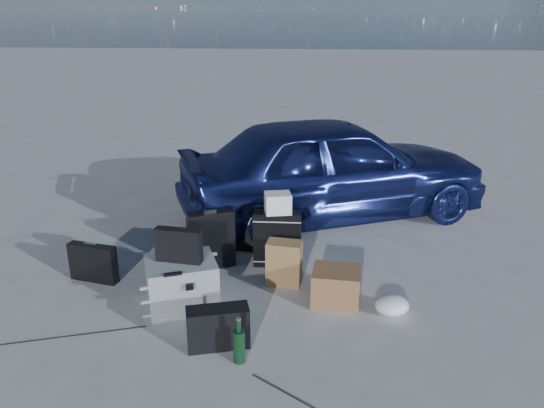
# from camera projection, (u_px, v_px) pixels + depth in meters

# --- Properties ---
(ground) EXTENTS (60.00, 60.00, 0.00)m
(ground) POSITION_uv_depth(u_px,v_px,m) (234.00, 314.00, 4.31)
(ground) COLOR beige
(ground) RESTS_ON ground
(car) EXTENTS (3.85, 2.70, 1.22)m
(car) POSITION_uv_depth(u_px,v_px,m) (334.00, 167.00, 6.15)
(car) COLOR navy
(car) RESTS_ON ground
(pelican_case) EXTENTS (0.68, 0.63, 0.40)m
(pelican_case) POSITION_uv_depth(u_px,v_px,m) (182.00, 283.00, 4.39)
(pelican_case) COLOR #9C9FA1
(pelican_case) RESTS_ON ground
(laptop_bag) EXTENTS (0.39, 0.14, 0.28)m
(laptop_bag) POSITION_uv_depth(u_px,v_px,m) (179.00, 245.00, 4.27)
(laptop_bag) COLOR black
(laptop_bag) RESTS_ON pelican_case
(briefcase) EXTENTS (0.46, 0.20, 0.35)m
(briefcase) POSITION_uv_depth(u_px,v_px,m) (93.00, 263.00, 4.80)
(briefcase) COLOR black
(briefcase) RESTS_ON ground
(suitcase_left) EXTENTS (0.46, 0.33, 0.57)m
(suitcase_left) POSITION_uv_depth(u_px,v_px,m) (211.00, 239.00, 5.02)
(suitcase_left) COLOR black
(suitcase_left) RESTS_ON ground
(suitcase_right) EXTENTS (0.45, 0.17, 0.54)m
(suitcase_right) POSITION_uv_depth(u_px,v_px,m) (277.00, 239.00, 5.07)
(suitcase_right) COLOR black
(suitcase_right) RESTS_ON ground
(white_carton) EXTENTS (0.27, 0.23, 0.19)m
(white_carton) POSITION_uv_depth(u_px,v_px,m) (278.00, 203.00, 4.94)
(white_carton) COLOR white
(white_carton) RESTS_ON suitcase_right
(duffel_bag) EXTENTS (0.63, 0.34, 0.30)m
(duffel_bag) POSITION_uv_depth(u_px,v_px,m) (243.00, 233.00, 5.50)
(duffel_bag) COLOR black
(duffel_bag) RESTS_ON ground
(flat_box_white) EXTENTS (0.43, 0.34, 0.07)m
(flat_box_white) POSITION_uv_depth(u_px,v_px,m) (244.00, 216.00, 5.45)
(flat_box_white) COLOR white
(flat_box_white) RESTS_ON duffel_bag
(flat_box_black) EXTENTS (0.32, 0.24, 0.07)m
(flat_box_black) POSITION_uv_depth(u_px,v_px,m) (242.00, 210.00, 5.41)
(flat_box_black) COLOR black
(flat_box_black) RESTS_ON flat_box_white
(kraft_bag) EXTENTS (0.33, 0.22, 0.41)m
(kraft_bag) POSITION_uv_depth(u_px,v_px,m) (284.00, 263.00, 4.73)
(kraft_bag) COLOR olive
(kraft_bag) RESTS_ON ground
(cardboard_box) EXTENTS (0.42, 0.38, 0.30)m
(cardboard_box) POSITION_uv_depth(u_px,v_px,m) (336.00, 286.00, 4.46)
(cardboard_box) COLOR brown
(cardboard_box) RESTS_ON ground
(plastic_bag) EXTENTS (0.31, 0.28, 0.15)m
(plastic_bag) POSITION_uv_depth(u_px,v_px,m) (392.00, 305.00, 4.30)
(plastic_bag) COLOR white
(plastic_bag) RESTS_ON ground
(messenger_bag) EXTENTS (0.48, 0.28, 0.32)m
(messenger_bag) POSITION_uv_depth(u_px,v_px,m) (218.00, 327.00, 3.86)
(messenger_bag) COLOR black
(messenger_bag) RESTS_ON ground
(green_bottle) EXTENTS (0.09, 0.09, 0.34)m
(green_bottle) POSITION_uv_depth(u_px,v_px,m) (239.00, 341.00, 3.68)
(green_bottle) COLOR black
(green_bottle) RESTS_ON ground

